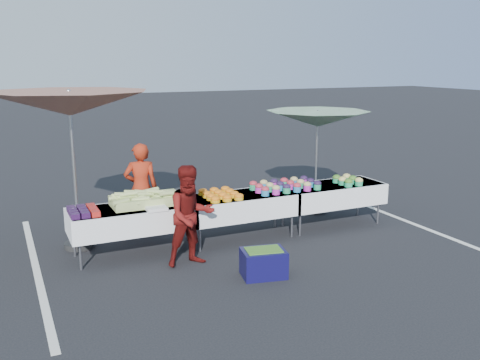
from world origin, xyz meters
name	(u,v)px	position (x,y,z in m)	size (l,w,h in m)	color
ground	(240,238)	(0.00, 0.00, 0.00)	(80.00, 80.00, 0.00)	black
stripe_left	(36,269)	(-3.20, 0.00, 0.00)	(0.10, 5.00, 0.00)	silver
stripe_right	(392,215)	(3.20, 0.00, 0.00)	(0.10, 5.00, 0.00)	silver
table_left	(132,218)	(-1.80, 0.00, 0.58)	(1.86, 0.81, 0.75)	white
table_center	(240,205)	(0.00, 0.00, 0.58)	(1.86, 0.81, 0.75)	white
table_right	(332,193)	(1.80, 0.00, 0.58)	(1.86, 0.81, 0.75)	white
berry_punnets	(83,211)	(-2.51, -0.06, 0.79)	(0.40, 0.54, 0.08)	black
corn_pile	(146,199)	(-1.56, 0.04, 0.84)	(1.16, 0.57, 0.26)	#8FAF5A
plastic_bags	(156,208)	(-1.50, -0.30, 0.78)	(0.30, 0.25, 0.05)	white
carrot_bowls	(221,194)	(-0.35, -0.01, 0.80)	(0.55, 0.69, 0.11)	orange
potato_cups	(285,185)	(0.85, 0.00, 0.83)	(1.14, 0.58, 0.16)	teal
bean_baskets	(348,180)	(2.06, -0.10, 0.82)	(0.36, 0.50, 0.15)	#259460
vendor	(141,188)	(-1.38, 1.02, 0.78)	(0.57, 0.37, 1.56)	#9B2611
customer	(191,216)	(-1.12, -0.75, 0.73)	(0.71, 0.56, 1.47)	#570F0D
umbrella_left	(70,105)	(-2.50, 0.68, 2.25)	(2.64, 2.64, 2.49)	black
umbrella_right	(318,120)	(1.98, 0.80, 1.81)	(2.25, 2.25, 2.00)	black
storage_bin	(264,262)	(-0.37, -1.58, 0.20)	(0.66, 0.54, 0.39)	#0D0B3A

